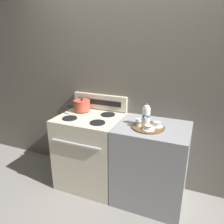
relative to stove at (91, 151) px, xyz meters
The scene contains 11 objects.
ground_plane 0.58m from the stove, ahead, with size 6.00×6.00×0.00m, color gray.
wall_back 0.83m from the stove, 41.56° to the left, with size 6.00×0.05×2.20m.
stove is the anchor object (origin of this frame).
control_panel 0.61m from the stove, 90.00° to the left, with size 0.71×0.05×0.18m.
side_counter 0.74m from the stove, ahead, with size 0.74×0.61×0.88m.
saucepan 0.56m from the stove, 141.80° to the left, with size 0.22×0.28×0.15m.
serving_tray 0.83m from the stove, ahead, with size 0.33×0.33×0.01m.
teapot 0.87m from the stove, ahead, with size 0.08×0.13×0.23m.
teacup_left 0.87m from the stove, 10.23° to the right, with size 0.12×0.12×0.05m.
teacup_right 0.91m from the stove, ahead, with size 0.12×0.12×0.05m.
creamer_jug 0.78m from the stove, ahead, with size 0.06×0.06×0.07m.
Camera 1 is at (0.77, -2.06, 1.75)m, focal length 35.00 mm.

